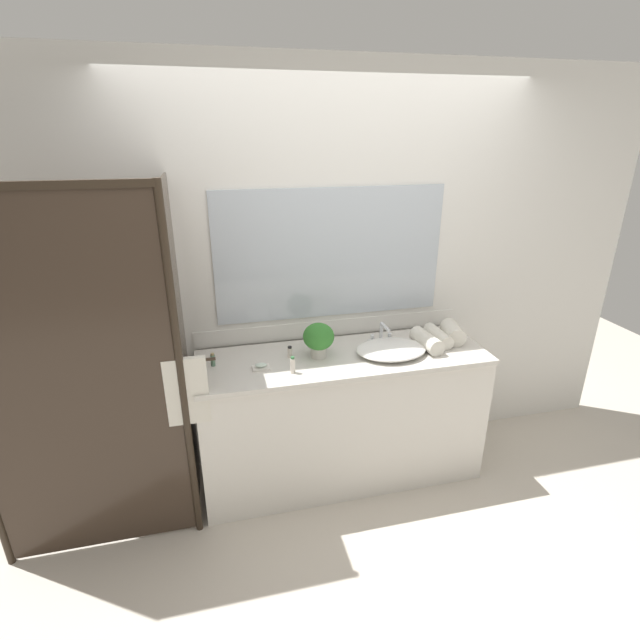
{
  "coord_description": "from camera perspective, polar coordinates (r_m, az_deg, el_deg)",
  "views": [
    {
      "loc": [
        -0.76,
        -2.52,
        2.19
      ],
      "look_at": [
        -0.15,
        0.0,
        1.15
      ],
      "focal_mm": 26.51,
      "sensor_mm": 36.0,
      "label": 1
    }
  ],
  "objects": [
    {
      "name": "potted_plant",
      "position": [
        2.86,
        -0.17,
        -2.18
      ],
      "size": [
        0.19,
        0.19,
        0.22
      ],
      "color": "beige",
      "rests_on": "vanity_cabinet"
    },
    {
      "name": "ground_plane",
      "position": [
        3.42,
        2.57,
        -17.94
      ],
      "size": [
        8.0,
        8.0,
        0.0
      ],
      "primitive_type": "plane",
      "color": "beige"
    },
    {
      "name": "amenity_bottle_conditioner",
      "position": [
        2.71,
        -3.32,
        -5.46
      ],
      "size": [
        0.03,
        0.03,
        0.1
      ],
      "color": "silver",
      "rests_on": "vanity_cabinet"
    },
    {
      "name": "soap_dish",
      "position": [
        2.78,
        -7.13,
        -5.6
      ],
      "size": [
        0.1,
        0.07,
        0.04
      ],
      "color": "silver",
      "rests_on": "vanity_cabinet"
    },
    {
      "name": "faucet",
      "position": [
        3.1,
        7.45,
        -1.92
      ],
      "size": [
        0.17,
        0.15,
        0.14
      ],
      "color": "silver",
      "rests_on": "vanity_cabinet"
    },
    {
      "name": "wall_back_with_mirror",
      "position": [
        3.09,
        1.2,
        5.19
      ],
      "size": [
        4.4,
        0.06,
        2.6
      ],
      "color": "silver",
      "rests_on": "ground_plane"
    },
    {
      "name": "shower_enclosure",
      "position": [
        2.66,
        -23.34,
        -6.16
      ],
      "size": [
        1.2,
        0.59,
        2.0
      ],
      "color": "#2D2319",
      "rests_on": "ground_plane"
    },
    {
      "name": "rolled_towel_near_edge",
      "position": [
        3.22,
        15.74,
        -1.44
      ],
      "size": [
        0.16,
        0.24,
        0.12
      ],
      "primitive_type": "cylinder",
      "rotation": [
        1.57,
        0.0,
        -0.23
      ],
      "color": "silver",
      "rests_on": "vanity_cabinet"
    },
    {
      "name": "rolled_towel_middle",
      "position": [
        3.17,
        14.04,
        -1.92
      ],
      "size": [
        0.1,
        0.26,
        0.09
      ],
      "primitive_type": "cylinder",
      "rotation": [
        1.57,
        0.0,
        0.02
      ],
      "color": "silver",
      "rests_on": "vanity_cabinet"
    },
    {
      "name": "rolled_towel_far_edge",
      "position": [
        3.07,
        12.74,
        -2.47
      ],
      "size": [
        0.13,
        0.27,
        0.1
      ],
      "primitive_type": "cylinder",
      "rotation": [
        1.57,
        0.0,
        0.09
      ],
      "color": "silver",
      "rests_on": "vanity_cabinet"
    },
    {
      "name": "amenity_bottle_shampoo",
      "position": [
        2.86,
        -12.81,
        -4.71
      ],
      "size": [
        0.03,
        0.03,
        0.08
      ],
      "color": "#4C7056",
      "rests_on": "vanity_cabinet"
    },
    {
      "name": "amenity_bottle_body_wash",
      "position": [
        2.9,
        -3.66,
        -3.88
      ],
      "size": [
        0.03,
        0.03,
        0.07
      ],
      "color": "silver",
      "rests_on": "vanity_cabinet"
    },
    {
      "name": "vanity_cabinet",
      "position": [
        3.16,
        2.66,
        -11.54
      ],
      "size": [
        1.8,
        0.58,
        0.9
      ],
      "color": "silver",
      "rests_on": "ground_plane"
    },
    {
      "name": "sink_basin",
      "position": [
        2.97,
        8.58,
        -3.51
      ],
      "size": [
        0.44,
        0.34,
        0.06
      ],
      "primitive_type": "ellipsoid",
      "color": "white",
      "rests_on": "vanity_cabinet"
    }
  ]
}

